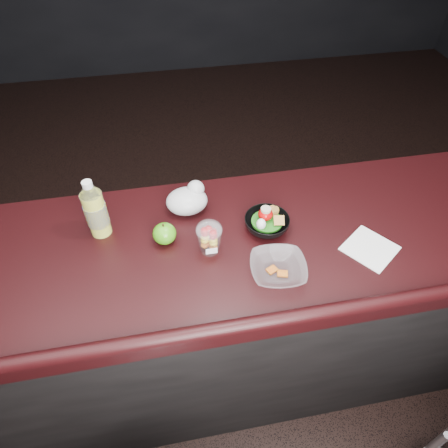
{
  "coord_description": "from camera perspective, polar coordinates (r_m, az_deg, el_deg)",
  "views": [
    {
      "loc": [
        -0.12,
        -0.64,
        2.08
      ],
      "look_at": [
        0.05,
        0.31,
        1.1
      ],
      "focal_mm": 32.0,
      "sensor_mm": 36.0,
      "label": 1
    }
  ],
  "objects": [
    {
      "name": "room_shell",
      "position": [
        0.7,
        0.49,
        24.31
      ],
      "size": [
        8.0,
        8.0,
        8.0
      ],
      "color": "black",
      "rests_on": "ground"
    },
    {
      "name": "snack_bowl",
      "position": [
        1.46,
        6.09,
        0.21
      ],
      "size": [
        0.2,
        0.2,
        0.09
      ],
      "rotation": [
        0.0,
        0.0,
        -0.29
      ],
      "color": "black",
      "rests_on": "counter"
    },
    {
      "name": "takeout_bowl",
      "position": [
        1.33,
        7.71,
        -6.35
      ],
      "size": [
        0.21,
        0.21,
        0.05
      ],
      "rotation": [
        0.0,
        0.0,
        -0.12
      ],
      "color": "silver",
      "rests_on": "counter"
    },
    {
      "name": "ground",
      "position": [
        2.18,
        0.16,
        -27.11
      ],
      "size": [
        8.0,
        8.0,
        0.0
      ],
      "primitive_type": "plane",
      "color": "black",
      "rests_on": "ground"
    },
    {
      "name": "green_apple",
      "position": [
        1.42,
        -8.5,
        -1.36
      ],
      "size": [
        0.08,
        0.08,
        0.09
      ],
      "color": "#3A9010",
      "rests_on": "counter"
    },
    {
      "name": "plastic_bag",
      "position": [
        1.52,
        -5.17,
        3.52
      ],
      "size": [
        0.16,
        0.13,
        0.12
      ],
      "color": "silver",
      "rests_on": "counter"
    },
    {
      "name": "fruit_cup",
      "position": [
        1.36,
        -2.1,
        -1.92
      ],
      "size": [
        0.09,
        0.09,
        0.13
      ],
      "color": "white",
      "rests_on": "counter"
    },
    {
      "name": "paper_napkin",
      "position": [
        1.5,
        20.12,
        -3.28
      ],
      "size": [
        0.22,
        0.22,
        0.0
      ],
      "primitive_type": "cube",
      "rotation": [
        0.0,
        0.0,
        0.63
      ],
      "color": "white",
      "rests_on": "counter"
    },
    {
      "name": "lemonade_bottle",
      "position": [
        1.46,
        -17.83,
        1.61
      ],
      "size": [
        0.08,
        0.08,
        0.24
      ],
      "color": "yellow",
      "rests_on": "counter"
    },
    {
      "name": "counter",
      "position": [
        1.84,
        -1.58,
        -13.41
      ],
      "size": [
        4.06,
        0.71,
        1.02
      ],
      "color": "black",
      "rests_on": "ground"
    }
  ]
}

